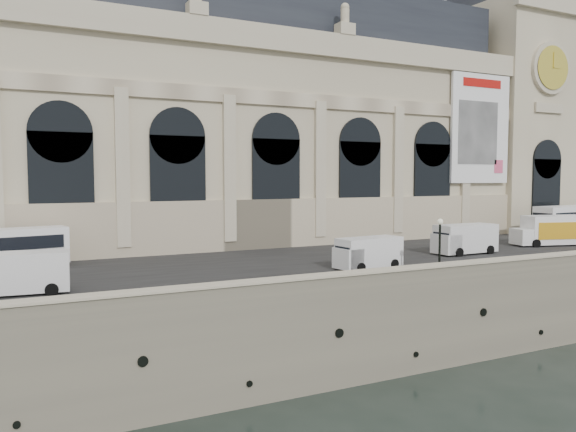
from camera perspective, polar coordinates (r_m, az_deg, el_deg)
name	(u,v)px	position (r m, az deg, el deg)	size (l,w,h in m)	color
ground	(461,366)	(42.43, 17.13, -14.33)	(260.00, 260.00, 0.00)	black
quay	(261,259)	(70.64, -2.81, -4.34)	(160.00, 70.00, 6.00)	gray
street	(352,255)	(51.84, 6.53, -4.00)	(160.00, 24.00, 0.06)	#2D2D2D
parapet	(456,271)	(41.29, 16.74, -5.37)	(160.00, 1.40, 1.21)	gray
museum	(226,119)	(64.17, -6.33, 9.78)	(69.00, 18.70, 29.10)	beige
clock_pavilion	(505,103)	(84.80, 21.20, 10.63)	(13.00, 14.72, 36.70)	beige
bus_right	(576,219)	(75.87, 27.23, -0.31)	(13.00, 3.66, 3.79)	white
van_a	(13,274)	(38.12, -26.15, -5.28)	(6.07, 2.88, 2.62)	silver
van_b	(366,253)	(44.35, 7.91, -3.76)	(5.76, 2.78, 2.48)	white
van_c	(462,239)	(54.64, 17.31, -2.27)	(6.34, 2.74, 2.80)	white
box_truck	(551,231)	(64.95, 25.18, -1.35)	(8.26, 4.44, 3.18)	white
lamp_right	(440,248)	(41.95, 15.15, -3.15)	(0.43, 0.43, 4.22)	black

